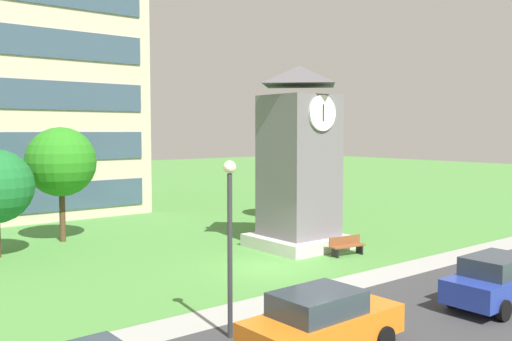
{
  "coord_description": "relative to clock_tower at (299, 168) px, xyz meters",
  "views": [
    {
      "loc": [
        -14.73,
        -17.88,
        5.77
      ],
      "look_at": [
        1.9,
        3.19,
        3.85
      ],
      "focal_mm": 38.9,
      "sensor_mm": 36.0,
      "label": 1
    }
  ],
  "objects": [
    {
      "name": "parked_car_orange",
      "position": [
        -8.56,
        -10.16,
        -3.09
      ],
      "size": [
        4.51,
        2.09,
        1.69
      ],
      "color": "orange",
      "rests_on": "ground"
    },
    {
      "name": "parked_car_blue",
      "position": [
        -1.11,
        -10.92,
        -3.09
      ],
      "size": [
        4.58,
        2.0,
        1.69
      ],
      "color": "#23389E",
      "rests_on": "ground"
    },
    {
      "name": "ground_plane",
      "position": [
        -3.81,
        -2.18,
        -3.95
      ],
      "size": [
        160.0,
        160.0,
        0.0
      ],
      "primitive_type": "plane",
      "color": "#4C893D"
    },
    {
      "name": "tree_near_tower",
      "position": [
        -8.73,
        8.68,
        0.21
      ],
      "size": [
        3.6,
        3.6,
        5.97
      ],
      "color": "#513823",
      "rests_on": "ground"
    },
    {
      "name": "kerb_strip",
      "position": [
        -3.81,
        -6.05,
        -3.95
      ],
      "size": [
        120.0,
        1.6,
        0.01
      ],
      "primitive_type": "cube",
      "color": "#9E9E99",
      "rests_on": "ground"
    },
    {
      "name": "street_asphalt",
      "position": [
        -3.81,
        -10.45,
        -3.94
      ],
      "size": [
        120.0,
        7.2,
        0.01
      ],
      "primitive_type": "cube",
      "color": "#38383A",
      "rests_on": "ground"
    },
    {
      "name": "tree_by_building",
      "position": [
        5.79,
        7.02,
        -0.56
      ],
      "size": [
        3.58,
        3.58,
        5.19
      ],
      "color": "#513823",
      "rests_on": "ground"
    },
    {
      "name": "street_lamp",
      "position": [
        -9.74,
        -7.75,
        -0.8
      ],
      "size": [
        0.36,
        0.36,
        4.96
      ],
      "color": "#333338",
      "rests_on": "ground"
    },
    {
      "name": "park_bench",
      "position": [
        0.48,
        -2.76,
        -3.49
      ],
      "size": [
        1.85,
        0.73,
        0.88
      ],
      "color": "brown",
      "rests_on": "ground"
    },
    {
      "name": "clock_tower",
      "position": [
        0.0,
        0.0,
        0.0
      ],
      "size": [
        4.13,
        4.13,
        8.95
      ],
      "color": "slate",
      "rests_on": "ground"
    }
  ]
}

